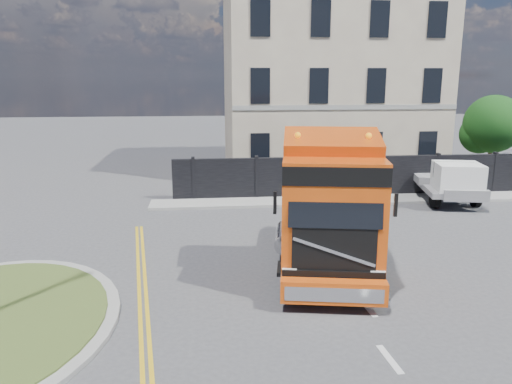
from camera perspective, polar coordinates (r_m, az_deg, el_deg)
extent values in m
plane|color=#424244|center=(15.49, -0.25, -8.91)|extent=(120.00, 120.00, 0.00)
cube|color=black|center=(24.90, 11.59, 1.74)|extent=(18.00, 0.25, 2.00)
cube|color=beige|center=(31.66, 7.90, 12.48)|extent=(12.00, 10.00, 11.00)
cylinder|color=#382619|center=(31.05, 25.11, 3.37)|extent=(0.24, 0.24, 2.40)
sphere|color=#103612|center=(30.82, 25.48, 7.03)|extent=(3.20, 3.20, 3.20)
sphere|color=#103612|center=(30.96, 24.19, 6.06)|extent=(2.20, 2.20, 2.20)
cube|color=gray|center=(24.26, 12.11, -0.86)|extent=(20.00, 1.60, 0.12)
cube|color=black|center=(16.01, 7.96, -5.28)|extent=(3.73, 7.01, 0.48)
cube|color=#D0490E|center=(13.81, 8.59, -1.89)|extent=(3.09, 3.17, 2.96)
cube|color=#D0490E|center=(14.64, 8.46, 3.84)|extent=(2.77, 1.40, 1.48)
cube|color=black|center=(12.40, 9.08, -1.62)|extent=(2.30, 0.47, 1.11)
cube|color=#D0490E|center=(12.79, 8.85, -11.20)|extent=(2.66, 0.83, 0.58)
cylinder|color=black|center=(13.54, 3.69, -9.79)|extent=(0.53, 1.14, 1.10)
cylinder|color=gray|center=(13.54, 3.69, -9.79)|extent=(0.48, 0.66, 0.60)
cylinder|color=black|center=(13.71, 13.42, -9.84)|extent=(0.53, 1.14, 1.10)
cylinder|color=gray|center=(13.71, 13.42, -9.84)|extent=(0.48, 0.66, 0.60)
cylinder|color=black|center=(17.05, 3.89, -4.88)|extent=(0.53, 1.14, 1.10)
cylinder|color=gray|center=(17.05, 3.89, -4.88)|extent=(0.48, 0.66, 0.60)
cylinder|color=black|center=(17.19, 11.54, -4.97)|extent=(0.53, 1.14, 1.10)
cylinder|color=gray|center=(17.19, 11.54, -4.97)|extent=(0.48, 0.66, 0.60)
cylinder|color=black|center=(18.26, 3.93, -3.64)|extent=(0.53, 1.14, 1.10)
cylinder|color=gray|center=(18.26, 3.93, -3.64)|extent=(0.48, 0.66, 0.60)
cylinder|color=black|center=(18.39, 11.07, -3.75)|extent=(0.53, 1.14, 1.10)
cylinder|color=gray|center=(18.39, 11.07, -3.75)|extent=(0.48, 0.66, 0.60)
cube|color=gray|center=(25.43, 20.35, 0.75)|extent=(2.85, 5.15, 0.25)
cube|color=white|center=(23.98, 22.04, 1.50)|extent=(2.25, 2.17, 1.32)
cylinder|color=black|center=(23.76, 19.77, -0.92)|extent=(0.25, 0.71, 0.71)
cylinder|color=black|center=(24.65, 23.83, -0.78)|extent=(0.25, 0.71, 0.71)
cylinder|color=black|center=(26.46, 16.99, 0.67)|extent=(0.25, 0.71, 0.71)
cylinder|color=black|center=(27.26, 20.73, 0.74)|extent=(0.25, 0.71, 0.71)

